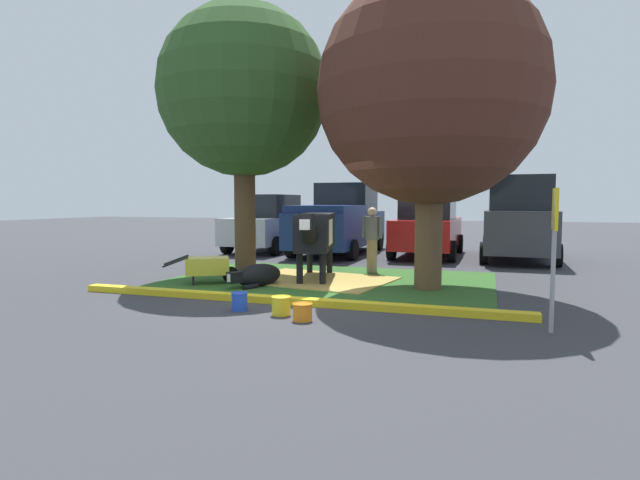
# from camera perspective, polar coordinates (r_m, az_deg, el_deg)

# --- Properties ---
(ground_plane) EXTENTS (80.00, 80.00, 0.00)m
(ground_plane) POSITION_cam_1_polar(r_m,az_deg,el_deg) (9.45, -2.03, -6.49)
(ground_plane) COLOR #38383D
(grass_island) EXTENTS (7.08, 4.93, 0.02)m
(grass_island) POSITION_cam_1_polar(r_m,az_deg,el_deg) (11.32, 0.97, -4.63)
(grass_island) COLOR #2D5B23
(grass_island) RESTS_ON ground
(curb_yellow) EXTENTS (8.28, 0.24, 0.12)m
(curb_yellow) POSITION_cam_1_polar(r_m,az_deg,el_deg) (8.89, -4.15, -6.79)
(curb_yellow) COLOR yellow
(curb_yellow) RESTS_ON ground
(hay_bedding) EXTENTS (3.58, 2.93, 0.04)m
(hay_bedding) POSITION_cam_1_polar(r_m,az_deg,el_deg) (11.37, -0.48, -4.51)
(hay_bedding) COLOR tan
(hay_bedding) RESTS_ON ground
(shade_tree_left) EXTENTS (4.04, 4.04, 6.41)m
(shade_tree_left) POSITION_cam_1_polar(r_m,az_deg,el_deg) (12.60, -8.61, 16.13)
(shade_tree_left) COLOR #4C3823
(shade_tree_left) RESTS_ON ground
(shade_tree_right) EXTENTS (4.50, 4.50, 6.21)m
(shade_tree_right) POSITION_cam_1_polar(r_m,az_deg,el_deg) (10.57, 12.38, 16.04)
(shade_tree_right) COLOR brown
(shade_tree_right) RESTS_ON ground
(cow_holstein) EXTENTS (1.19, 3.09, 1.54)m
(cow_holstein) POSITION_cam_1_polar(r_m,az_deg,el_deg) (11.35, -0.55, 0.87)
(cow_holstein) COLOR black
(cow_holstein) RESTS_ON ground
(calf_lying) EXTENTS (0.93, 1.30, 0.48)m
(calf_lying) POSITION_cam_1_polar(r_m,az_deg,el_deg) (10.64, -7.05, -3.99)
(calf_lying) COLOR black
(calf_lying) RESTS_ON ground
(person_handler) EXTENTS (0.52, 0.34, 1.63)m
(person_handler) POSITION_cam_1_polar(r_m,az_deg,el_deg) (12.58, 5.89, 0.23)
(person_handler) COLOR #9E7F5B
(person_handler) RESTS_ON ground
(wheelbarrow) EXTENTS (1.51, 1.18, 0.63)m
(wheelbarrow) POSITION_cam_1_polar(r_m,az_deg,el_deg) (11.15, -12.47, -2.91)
(wheelbarrow) COLOR gold
(wheelbarrow) RESTS_ON ground
(parking_sign) EXTENTS (0.06, 0.44, 1.95)m
(parking_sign) POSITION_cam_1_polar(r_m,az_deg,el_deg) (7.45, 24.92, 0.90)
(parking_sign) COLOR #99999E
(parking_sign) RESTS_ON ground
(bucket_blue) EXTENTS (0.28, 0.28, 0.30)m
(bucket_blue) POSITION_cam_1_polar(r_m,az_deg,el_deg) (8.42, -9.05, -6.80)
(bucket_blue) COLOR blue
(bucket_blue) RESTS_ON ground
(bucket_yellow) EXTENTS (0.32, 0.32, 0.30)m
(bucket_yellow) POSITION_cam_1_polar(r_m,az_deg,el_deg) (8.01, -4.39, -7.33)
(bucket_yellow) COLOR yellow
(bucket_yellow) RESTS_ON ground
(bucket_orange) EXTENTS (0.31, 0.31, 0.26)m
(bucket_orange) POSITION_cam_1_polar(r_m,az_deg,el_deg) (7.63, -1.99, -8.05)
(bucket_orange) COLOR orange
(bucket_orange) RESTS_ON ground
(sedan_silver) EXTENTS (2.08, 4.43, 2.02)m
(sedan_silver) POSITION_cam_1_polar(r_m,az_deg,el_deg) (18.26, -5.76, 1.85)
(sedan_silver) COLOR silver
(sedan_silver) RESTS_ON ground
(pickup_truck_black) EXTENTS (2.29, 5.43, 2.42)m
(pickup_truck_black) POSITION_cam_1_polar(r_m,az_deg,el_deg) (17.27, 2.20, 2.15)
(pickup_truck_black) COLOR navy
(pickup_truck_black) RESTS_ON ground
(sedan_red) EXTENTS (2.08, 4.43, 2.02)m
(sedan_red) POSITION_cam_1_polar(r_m,az_deg,el_deg) (16.80, 12.07, 1.56)
(sedan_red) COLOR red
(sedan_red) RESTS_ON ground
(suv_dark_grey) EXTENTS (2.18, 4.63, 2.52)m
(suv_dark_grey) POSITION_cam_1_polar(r_m,az_deg,el_deg) (16.49, 21.51, 2.29)
(suv_dark_grey) COLOR #3D3D42
(suv_dark_grey) RESTS_ON ground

